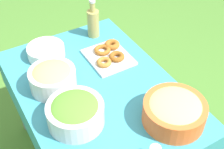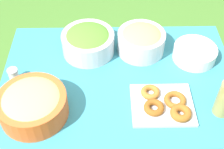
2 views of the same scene
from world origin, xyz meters
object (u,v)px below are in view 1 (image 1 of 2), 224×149
(salad_bowl, at_px, (75,112))
(pasta_bowl, at_px, (174,111))
(donut_platter, at_px, (109,55))
(olive_oil_bottle, at_px, (93,22))
(bread_bowl, at_px, (53,77))
(plate_stack, at_px, (46,52))

(salad_bowl, height_order, pasta_bowl, salad_bowl)
(donut_platter, relative_size, olive_oil_bottle, 1.10)
(pasta_bowl, bearing_deg, bread_bowl, -140.88)
(donut_platter, bearing_deg, salad_bowl, -47.24)
(bread_bowl, bearing_deg, pasta_bowl, 39.12)
(plate_stack, xyz_separation_m, bread_bowl, (0.29, -0.07, 0.04))
(olive_oil_bottle, bearing_deg, bread_bowl, -51.66)
(donut_platter, distance_m, bread_bowl, 0.41)
(salad_bowl, bearing_deg, plate_stack, 173.43)
(plate_stack, height_order, olive_oil_bottle, olive_oil_bottle)
(donut_platter, relative_size, bread_bowl, 1.13)
(pasta_bowl, relative_size, olive_oil_bottle, 1.18)
(plate_stack, bearing_deg, salad_bowl, -6.57)
(pasta_bowl, bearing_deg, plate_stack, -156.11)
(donut_platter, height_order, plate_stack, plate_stack)
(bread_bowl, bearing_deg, salad_bowl, 0.29)
(pasta_bowl, relative_size, bread_bowl, 1.21)
(pasta_bowl, bearing_deg, salad_bowl, -118.96)
(salad_bowl, distance_m, pasta_bowl, 0.48)
(salad_bowl, xyz_separation_m, donut_platter, (-0.37, 0.40, -0.05))
(donut_platter, distance_m, plate_stack, 0.39)
(salad_bowl, xyz_separation_m, pasta_bowl, (0.23, 0.42, -0.00))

